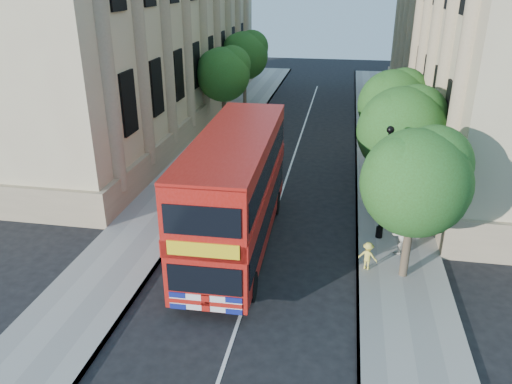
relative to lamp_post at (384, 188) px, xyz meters
The scene contains 17 objects.
ground 8.20m from the lamp_post, 129.81° to the right, with size 120.00×120.00×0.00m, color black.
pavement_right 4.75m from the lamp_post, 79.38° to the left, with size 3.50×80.00×0.12m, color gray.
pavement_left 11.73m from the lamp_post, 159.59° to the left, with size 3.50×80.00×0.12m, color gray.
building_right 21.06m from the lamp_post, 63.95° to the left, with size 12.00×38.00×18.00m, color tan.
building_left 26.82m from the lamp_post, 136.25° to the left, with size 12.00×38.00×18.00m, color tan.
tree_right_near 3.54m from the lamp_post, 74.15° to the right, with size 4.00×4.00×6.08m.
tree_right_mid 3.70m from the lamp_post, 74.48° to the left, with size 4.20×4.20×6.37m.
tree_right_far 9.25m from the lamp_post, 84.67° to the left, with size 4.00×4.00×6.15m.
tree_left_far 19.52m from the lamp_post, 124.35° to the left, with size 4.00×4.00×6.30m.
tree_left_back 26.51m from the lamp_post, 114.51° to the left, with size 4.20×4.20×6.65m.
lamp_post is the anchor object (origin of this frame).
double_decker_bus 6.42m from the lamp_post, 164.18° to the right, with size 3.13×10.91×5.01m.
box_van 9.91m from the lamp_post, 140.11° to the left, with size 2.64×5.51×3.05m.
police_constable 7.82m from the lamp_post, 138.67° to the right, with size 0.66×0.43×1.81m, color black.
woman_pedestrian 2.09m from the lamp_post, 58.99° to the right, with size 0.89×0.69×1.83m, color beige.
child_a 2.22m from the lamp_post, 10.03° to the right, with size 0.63×0.26×1.07m, color orange.
child_b 3.38m from the lamp_post, 102.14° to the right, with size 0.76×0.44×1.17m, color #F8E454.
Camera 1 is at (3.08, -14.48, 10.89)m, focal length 35.00 mm.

